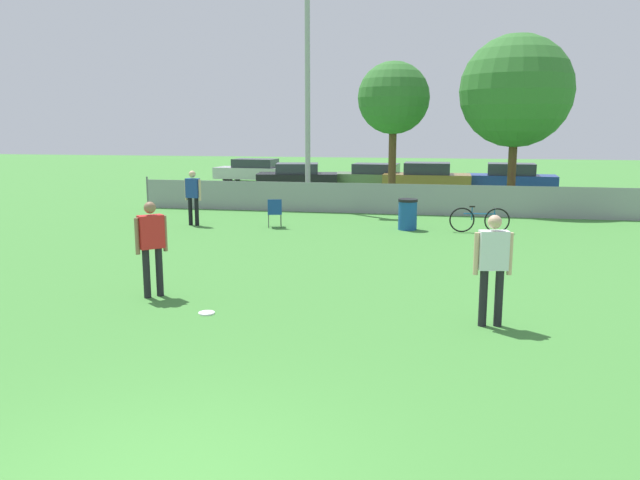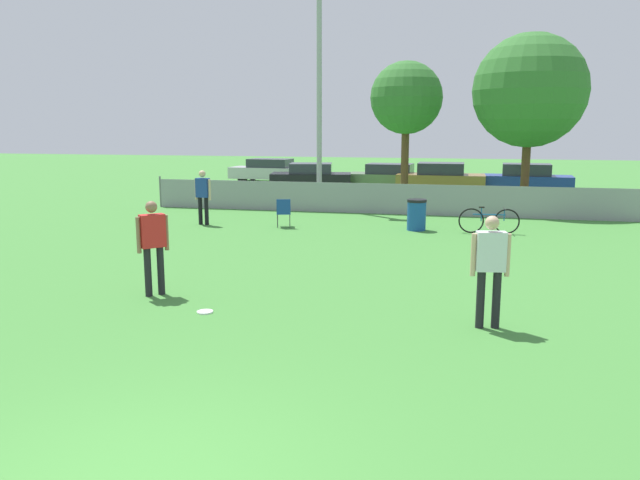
{
  "view_description": "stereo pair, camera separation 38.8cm",
  "coord_description": "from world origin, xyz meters",
  "px_view_note": "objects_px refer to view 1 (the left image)",
  "views": [
    {
      "loc": [
        2.32,
        -4.45,
        3.11
      ],
      "look_at": [
        0.09,
        6.65,
        1.05
      ],
      "focal_mm": 35.0,
      "sensor_mm": 36.0,
      "label": 1
    },
    {
      "loc": [
        2.7,
        -4.37,
        3.11
      ],
      "look_at": [
        0.09,
        6.65,
        1.05
      ],
      "focal_mm": 35.0,
      "sensor_mm": 36.0,
      "label": 2
    }
  ],
  "objects_px": {
    "player_defender_red": "(151,241)",
    "frisbee_disc": "(207,313)",
    "light_pole": "(307,62)",
    "trash_bin": "(408,214)",
    "parked_car_tan": "(427,178)",
    "tree_far_right": "(516,91)",
    "folding_chair_sideline": "(275,211)",
    "parked_car_dark": "(297,177)",
    "player_receiver_white": "(493,262)",
    "parked_car_silver": "(255,171)",
    "parked_car_olive": "(376,177)",
    "spectator_in_blue": "(193,194)",
    "bicycle_sideline": "(479,220)",
    "tree_near_pole": "(393,99)",
    "parked_car_blue": "(511,179)"
  },
  "relations": [
    {
      "from": "parked_car_olive",
      "to": "folding_chair_sideline",
      "type": "bearing_deg",
      "value": -94.99
    },
    {
      "from": "parked_car_silver",
      "to": "parked_car_tan",
      "type": "distance_m",
      "value": 10.73
    },
    {
      "from": "light_pole",
      "to": "parked_car_dark",
      "type": "distance_m",
      "value": 8.36
    },
    {
      "from": "trash_bin",
      "to": "parked_car_tan",
      "type": "bearing_deg",
      "value": 88.79
    },
    {
      "from": "player_receiver_white",
      "to": "parked_car_silver",
      "type": "height_order",
      "value": "player_receiver_white"
    },
    {
      "from": "player_defender_red",
      "to": "light_pole",
      "type": "bearing_deg",
      "value": 43.5
    },
    {
      "from": "parked_car_silver",
      "to": "parked_car_dark",
      "type": "xyz_separation_m",
      "value": [
        3.47,
        -4.18,
        0.01
      ]
    },
    {
      "from": "light_pole",
      "to": "spectator_in_blue",
      "type": "height_order",
      "value": "light_pole"
    },
    {
      "from": "tree_far_right",
      "to": "spectator_in_blue",
      "type": "distance_m",
      "value": 12.7
    },
    {
      "from": "player_receiver_white",
      "to": "frisbee_disc",
      "type": "xyz_separation_m",
      "value": [
        -4.65,
        -0.27,
        -1.03
      ]
    },
    {
      "from": "bicycle_sideline",
      "to": "parked_car_dark",
      "type": "xyz_separation_m",
      "value": [
        -8.26,
        11.26,
        0.27
      ]
    },
    {
      "from": "tree_near_pole",
      "to": "parked_car_silver",
      "type": "relative_size",
      "value": 1.24
    },
    {
      "from": "tree_far_right",
      "to": "player_defender_red",
      "type": "relative_size",
      "value": 3.69
    },
    {
      "from": "tree_near_pole",
      "to": "spectator_in_blue",
      "type": "height_order",
      "value": "tree_near_pole"
    },
    {
      "from": "player_receiver_white",
      "to": "spectator_in_blue",
      "type": "distance_m",
      "value": 12.29
    },
    {
      "from": "spectator_in_blue",
      "to": "parked_car_dark",
      "type": "xyz_separation_m",
      "value": [
        0.64,
        11.63,
        -0.37
      ]
    },
    {
      "from": "tree_near_pole",
      "to": "player_defender_red",
      "type": "relative_size",
      "value": 3.26
    },
    {
      "from": "player_defender_red",
      "to": "spectator_in_blue",
      "type": "relative_size",
      "value": 1.02
    },
    {
      "from": "folding_chair_sideline",
      "to": "parked_car_blue",
      "type": "height_order",
      "value": "parked_car_blue"
    },
    {
      "from": "parked_car_olive",
      "to": "player_receiver_white",
      "type": "bearing_deg",
      "value": -75.55
    },
    {
      "from": "folding_chair_sideline",
      "to": "trash_bin",
      "type": "relative_size",
      "value": 0.95
    },
    {
      "from": "frisbee_disc",
      "to": "trash_bin",
      "type": "distance_m",
      "value": 9.92
    },
    {
      "from": "parked_car_tan",
      "to": "spectator_in_blue",
      "type": "bearing_deg",
      "value": -121.43
    },
    {
      "from": "player_receiver_white",
      "to": "trash_bin",
      "type": "bearing_deg",
      "value": 90.88
    },
    {
      "from": "frisbee_disc",
      "to": "folding_chair_sideline",
      "type": "height_order",
      "value": "folding_chair_sideline"
    },
    {
      "from": "player_defender_red",
      "to": "parked_car_dark",
      "type": "bearing_deg",
      "value": 49.17
    },
    {
      "from": "parked_car_silver",
      "to": "parked_car_olive",
      "type": "relative_size",
      "value": 1.09
    },
    {
      "from": "tree_far_right",
      "to": "bicycle_sideline",
      "type": "relative_size",
      "value": 3.71
    },
    {
      "from": "player_defender_red",
      "to": "frisbee_disc",
      "type": "relative_size",
      "value": 6.37
    },
    {
      "from": "parked_car_dark",
      "to": "parked_car_tan",
      "type": "bearing_deg",
      "value": -11.44
    },
    {
      "from": "folding_chair_sideline",
      "to": "trash_bin",
      "type": "xyz_separation_m",
      "value": [
        4.11,
        0.39,
        -0.04
      ]
    },
    {
      "from": "spectator_in_blue",
      "to": "parked_car_blue",
      "type": "bearing_deg",
      "value": -123.81
    },
    {
      "from": "light_pole",
      "to": "bicycle_sideline",
      "type": "relative_size",
      "value": 5.36
    },
    {
      "from": "tree_far_right",
      "to": "frisbee_disc",
      "type": "height_order",
      "value": "tree_far_right"
    },
    {
      "from": "light_pole",
      "to": "frisbee_disc",
      "type": "bearing_deg",
      "value": -84.47
    },
    {
      "from": "bicycle_sideline",
      "to": "parked_car_olive",
      "type": "height_order",
      "value": "parked_car_olive"
    },
    {
      "from": "parked_car_olive",
      "to": "tree_far_right",
      "type": "bearing_deg",
      "value": -42.04
    },
    {
      "from": "parked_car_tan",
      "to": "tree_far_right",
      "type": "bearing_deg",
      "value": -56.3
    },
    {
      "from": "player_receiver_white",
      "to": "trash_bin",
      "type": "xyz_separation_m",
      "value": [
        -1.86,
        9.24,
        -0.57
      ]
    },
    {
      "from": "parked_car_dark",
      "to": "player_receiver_white",
      "type": "bearing_deg",
      "value": -78.97
    },
    {
      "from": "tree_near_pole",
      "to": "tree_far_right",
      "type": "height_order",
      "value": "tree_far_right"
    },
    {
      "from": "tree_far_right",
      "to": "parked_car_olive",
      "type": "relative_size",
      "value": 1.52
    },
    {
      "from": "light_pole",
      "to": "spectator_in_blue",
      "type": "relative_size",
      "value": 5.42
    },
    {
      "from": "parked_car_silver",
      "to": "parked_car_blue",
      "type": "distance_m",
      "value": 14.26
    },
    {
      "from": "parked_car_tan",
      "to": "player_defender_red",
      "type": "bearing_deg",
      "value": -102.65
    },
    {
      "from": "parked_car_tan",
      "to": "parked_car_blue",
      "type": "xyz_separation_m",
      "value": [
        3.87,
        0.34,
        -0.02
      ]
    },
    {
      "from": "parked_car_silver",
      "to": "trash_bin",
      "type": "bearing_deg",
      "value": -53.8
    },
    {
      "from": "parked_car_silver",
      "to": "parked_car_dark",
      "type": "height_order",
      "value": "parked_car_dark"
    },
    {
      "from": "folding_chair_sideline",
      "to": "player_defender_red",
      "type": "bearing_deg",
      "value": 73.38
    },
    {
      "from": "frisbee_disc",
      "to": "parked_car_silver",
      "type": "bearing_deg",
      "value": 105.35
    }
  ]
}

